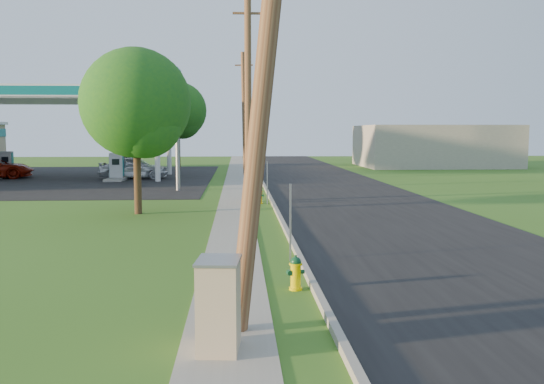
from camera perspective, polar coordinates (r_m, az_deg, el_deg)
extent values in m
plane|color=#335D19|center=(10.90, 2.52, -11.72)|extent=(140.00, 140.00, 0.00)
cube|color=black|center=(21.34, 11.85, -3.09)|extent=(8.00, 120.00, 0.02)
cube|color=gray|center=(20.65, 1.06, -3.08)|extent=(0.15, 120.00, 0.15)
cube|color=gray|center=(20.60, -3.81, -3.28)|extent=(1.50, 120.00, 0.03)
cube|color=black|center=(45.01, -22.72, 1.26)|extent=(26.00, 28.00, 0.02)
cylinder|color=brown|center=(9.46, -0.44, 14.72)|extent=(1.31, 0.32, 9.48)
cylinder|color=brown|center=(27.39, -2.39, 9.25)|extent=(0.32, 0.32, 9.80)
cube|color=brown|center=(27.89, -2.43, 17.27)|extent=(1.40, 0.10, 0.10)
cylinder|color=brown|center=(45.36, -2.78, 7.73)|extent=(0.49, 0.32, 9.50)
cube|color=brown|center=(45.64, -2.81, 12.44)|extent=(1.40, 0.10, 0.12)
cube|color=gray|center=(14.78, 1.84, -3.05)|extent=(0.05, 0.04, 2.00)
cube|color=gray|center=(26.47, -0.48, 0.92)|extent=(0.05, 0.04, 2.00)
cube|color=gray|center=(38.63, -1.39, 2.49)|extent=(0.05, 0.04, 2.00)
cylinder|color=silver|center=(39.41, -11.31, 4.99)|extent=(0.36, 0.36, 5.50)
cylinder|color=silver|center=(45.96, -10.18, 5.13)|extent=(0.36, 0.36, 5.50)
cube|color=silver|center=(44.34, -20.56, 8.96)|extent=(18.00, 9.00, 0.90)
cube|color=#0A6F71|center=(44.34, -20.56, 8.96)|extent=(18.15, 9.15, 0.63)
cube|color=silver|center=(44.33, -20.55, 8.55)|extent=(18.18, 9.18, 0.10)
cube|color=gray|center=(41.33, -15.11, 1.25)|extent=(1.20, 3.20, 0.18)
cube|color=#9EA0A3|center=(41.27, -15.15, 2.58)|extent=(0.90, 0.50, 1.70)
cube|color=#0A6F71|center=(41.27, -15.15, 2.58)|extent=(0.94, 0.40, 1.50)
cube|color=black|center=(40.99, -15.24, 2.90)|extent=(0.50, 0.02, 0.40)
cube|color=gray|center=(47.74, -24.77, 1.51)|extent=(1.20, 3.20, 0.18)
cube|color=#9EA0A3|center=(47.69, -24.82, 2.66)|extent=(0.90, 0.50, 1.70)
cube|color=#0A6F71|center=(47.69, -24.82, 2.66)|extent=(0.94, 0.40, 1.50)
cube|color=black|center=(47.43, -24.95, 2.94)|extent=(0.50, 0.02, 0.40)
cube|color=gray|center=(45.24, -14.09, 1.66)|extent=(1.20, 3.20, 0.18)
cube|color=#9EA0A3|center=(45.19, -14.12, 2.87)|extent=(0.90, 0.50, 1.70)
cube|color=#0A6F71|center=(45.19, -14.12, 2.87)|extent=(0.94, 0.40, 1.50)
cube|color=black|center=(44.91, -14.19, 3.17)|extent=(0.50, 0.02, 0.40)
cylinder|color=gray|center=(33.02, -9.34, 4.44)|extent=(0.24, 0.24, 5.00)
cube|color=silver|center=(33.11, -9.44, 10.16)|extent=(0.30, 2.00, 2.00)
cube|color=#0A6F71|center=(33.18, -9.46, 11.53)|extent=(0.34, 2.04, 0.50)
cube|color=gray|center=(58.55, 15.70, 4.41)|extent=(14.00, 10.00, 4.00)
cylinder|color=#382114|center=(23.95, -13.19, 1.98)|extent=(0.30, 0.30, 3.45)
sphere|color=#1D571C|center=(23.93, -13.35, 8.58)|extent=(4.41, 4.41, 4.41)
sphere|color=#1D571C|center=(23.54, -12.47, 6.96)|extent=(3.03, 3.03, 3.03)
cylinder|color=#382114|center=(54.29, -9.23, 4.51)|extent=(0.30, 0.30, 4.11)
sphere|color=#1D571C|center=(54.32, -9.29, 7.98)|extent=(5.26, 5.26, 5.26)
sphere|color=#1D571C|center=(53.96, -8.88, 7.13)|extent=(3.61, 3.61, 3.61)
cylinder|color=#E9CB00|center=(12.30, 2.36, -9.52)|extent=(0.28, 0.28, 0.06)
cylinder|color=#E9CB00|center=(12.23, 2.36, -8.31)|extent=(0.22, 0.22, 0.60)
cylinder|color=#E9CB00|center=(12.17, 2.37, -7.13)|extent=(0.28, 0.28, 0.04)
sphere|color=#0D3D20|center=(12.16, 2.37, -6.95)|extent=(0.23, 0.23, 0.23)
cylinder|color=#0D3D20|center=(12.14, 2.37, -6.40)|extent=(0.05, 0.05, 0.06)
cylinder|color=#0D3D20|center=(12.09, 2.58, -8.10)|extent=(0.13, 0.14, 0.11)
cylinder|color=#0D3D20|center=(12.17, 1.74, -7.99)|extent=(0.12, 0.11, 0.09)
cylinder|color=#0D3D20|center=(12.26, 2.98, -7.90)|extent=(0.12, 0.11, 0.09)
cylinder|color=#F1B205|center=(26.82, -1.21, -1.10)|extent=(0.28, 0.28, 0.06)
cylinder|color=#F1B205|center=(26.79, -1.22, -0.51)|extent=(0.22, 0.22, 0.61)
cylinder|color=#F1B205|center=(26.76, -1.22, 0.05)|extent=(0.28, 0.28, 0.04)
sphere|color=#083319|center=(26.76, -1.22, 0.14)|extent=(0.23, 0.23, 0.23)
cylinder|color=#083319|center=(26.75, -1.22, 0.40)|extent=(0.05, 0.05, 0.06)
cylinder|color=#083319|center=(26.65, -1.32, -0.37)|extent=(0.15, 0.16, 0.11)
cylinder|color=#083319|center=(26.83, -1.50, -0.33)|extent=(0.13, 0.12, 0.09)
cylinder|color=#083319|center=(26.73, -0.93, -0.35)|extent=(0.13, 0.12, 0.09)
cylinder|color=yellow|center=(39.54, -1.76, 1.16)|extent=(0.28, 0.28, 0.06)
cylinder|color=yellow|center=(39.52, -1.76, 1.55)|extent=(0.22, 0.22, 0.60)
cylinder|color=yellow|center=(39.50, -1.76, 1.92)|extent=(0.28, 0.28, 0.04)
sphere|color=#0C3E18|center=(39.50, -1.76, 1.98)|extent=(0.23, 0.23, 0.23)
cylinder|color=#0C3E18|center=(39.49, -1.76, 2.15)|extent=(0.05, 0.05, 0.06)
cylinder|color=#0C3E18|center=(39.38, -1.76, 1.65)|extent=(0.11, 0.12, 0.11)
cylinder|color=#0C3E18|center=(39.51, -1.96, 1.66)|extent=(0.10, 0.09, 0.09)
cylinder|color=#0C3E18|center=(39.52, -1.56, 1.66)|extent=(0.10, 0.09, 0.09)
cube|color=tan|center=(8.83, -5.29, -11.29)|extent=(0.66, 0.84, 1.39)
cube|color=gray|center=(8.64, -5.34, -6.76)|extent=(0.71, 0.89, 0.04)
imported|color=silver|center=(42.24, -13.54, 2.38)|extent=(4.84, 1.97, 1.64)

